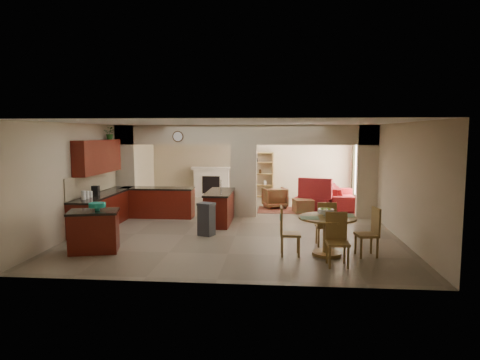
# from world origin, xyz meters

# --- Properties ---
(floor) EXTENTS (10.00, 10.00, 0.00)m
(floor) POSITION_xyz_m (0.00, 0.00, 0.00)
(floor) COLOR #746750
(floor) RESTS_ON ground
(ceiling) EXTENTS (10.00, 10.00, 0.00)m
(ceiling) POSITION_xyz_m (0.00, 0.00, 2.80)
(ceiling) COLOR white
(ceiling) RESTS_ON wall_back
(wall_back) EXTENTS (8.00, 0.00, 8.00)m
(wall_back) POSITION_xyz_m (0.00, 5.00, 1.40)
(wall_back) COLOR #C6AF91
(wall_back) RESTS_ON floor
(wall_front) EXTENTS (8.00, 0.00, 8.00)m
(wall_front) POSITION_xyz_m (0.00, -5.00, 1.40)
(wall_front) COLOR #C6AF91
(wall_front) RESTS_ON floor
(wall_left) EXTENTS (0.00, 10.00, 10.00)m
(wall_left) POSITION_xyz_m (-4.00, 0.00, 1.40)
(wall_left) COLOR #C6AF91
(wall_left) RESTS_ON floor
(wall_right) EXTENTS (0.00, 10.00, 10.00)m
(wall_right) POSITION_xyz_m (4.00, 0.00, 1.40)
(wall_right) COLOR #C6AF91
(wall_right) RESTS_ON floor
(partition_left_pier) EXTENTS (0.60, 0.25, 2.80)m
(partition_left_pier) POSITION_xyz_m (-3.70, 1.00, 1.40)
(partition_left_pier) COLOR #C6AF91
(partition_left_pier) RESTS_ON floor
(partition_center_pier) EXTENTS (0.80, 0.25, 2.20)m
(partition_center_pier) POSITION_xyz_m (0.00, 1.00, 1.10)
(partition_center_pier) COLOR #C6AF91
(partition_center_pier) RESTS_ON floor
(partition_right_pier) EXTENTS (0.60, 0.25, 2.80)m
(partition_right_pier) POSITION_xyz_m (3.70, 1.00, 1.40)
(partition_right_pier) COLOR #C6AF91
(partition_right_pier) RESTS_ON floor
(partition_header) EXTENTS (8.00, 0.25, 0.60)m
(partition_header) POSITION_xyz_m (0.00, 1.00, 2.50)
(partition_header) COLOR #C6AF91
(partition_header) RESTS_ON partition_center_pier
(kitchen_counter) EXTENTS (2.52, 3.29, 1.48)m
(kitchen_counter) POSITION_xyz_m (-3.26, -0.25, 0.46)
(kitchen_counter) COLOR #411007
(kitchen_counter) RESTS_ON floor
(upper_cabinets) EXTENTS (0.35, 2.40, 0.90)m
(upper_cabinets) POSITION_xyz_m (-3.82, -0.80, 1.92)
(upper_cabinets) COLOR #411007
(upper_cabinets) RESTS_ON wall_left
(peninsula) EXTENTS (0.70, 1.85, 0.91)m
(peninsula) POSITION_xyz_m (-0.60, -0.11, 0.46)
(peninsula) COLOR #411007
(peninsula) RESTS_ON floor
(wall_clock) EXTENTS (0.34, 0.03, 0.34)m
(wall_clock) POSITION_xyz_m (-2.00, 0.85, 2.45)
(wall_clock) COLOR #493118
(wall_clock) RESTS_ON partition_header
(rug) EXTENTS (1.60, 1.30, 0.01)m
(rug) POSITION_xyz_m (1.20, 2.10, 0.01)
(rug) COLOR brown
(rug) RESTS_ON floor
(fireplace) EXTENTS (1.60, 0.35, 1.20)m
(fireplace) POSITION_xyz_m (-1.60, 4.83, 0.61)
(fireplace) COLOR #F0E3D0
(fireplace) RESTS_ON floor
(shelving_unit) EXTENTS (1.00, 0.32, 1.80)m
(shelving_unit) POSITION_xyz_m (0.35, 4.82, 0.90)
(shelving_unit) COLOR olive
(shelving_unit) RESTS_ON floor
(window_a) EXTENTS (0.02, 0.90, 1.90)m
(window_a) POSITION_xyz_m (3.97, 2.30, 1.20)
(window_a) COLOR white
(window_a) RESTS_ON wall_right
(window_b) EXTENTS (0.02, 0.90, 1.90)m
(window_b) POSITION_xyz_m (3.97, 4.00, 1.20)
(window_b) COLOR white
(window_b) RESTS_ON wall_right
(glazed_door) EXTENTS (0.02, 0.70, 2.10)m
(glazed_door) POSITION_xyz_m (3.97, 3.15, 1.05)
(glazed_door) COLOR white
(glazed_door) RESTS_ON wall_right
(drape_a_left) EXTENTS (0.10, 0.28, 2.30)m
(drape_a_left) POSITION_xyz_m (3.93, 1.70, 1.20)
(drape_a_left) COLOR #3D2218
(drape_a_left) RESTS_ON wall_right
(drape_a_right) EXTENTS (0.10, 0.28, 2.30)m
(drape_a_right) POSITION_xyz_m (3.93, 2.90, 1.20)
(drape_a_right) COLOR #3D2218
(drape_a_right) RESTS_ON wall_right
(drape_b_left) EXTENTS (0.10, 0.28, 2.30)m
(drape_b_left) POSITION_xyz_m (3.93, 3.40, 1.20)
(drape_b_left) COLOR #3D2218
(drape_b_left) RESTS_ON wall_right
(drape_b_right) EXTENTS (0.10, 0.28, 2.30)m
(drape_b_right) POSITION_xyz_m (3.93, 4.60, 1.20)
(drape_b_right) COLOR #3D2218
(drape_b_right) RESTS_ON wall_right
(ceiling_fan) EXTENTS (1.00, 1.00, 0.10)m
(ceiling_fan) POSITION_xyz_m (1.50, 3.00, 2.56)
(ceiling_fan) COLOR white
(ceiling_fan) RESTS_ON ceiling
(kitchen_island) EXTENTS (1.19, 0.98, 0.90)m
(kitchen_island) POSITION_xyz_m (-2.90, -3.27, 0.45)
(kitchen_island) COLOR #411007
(kitchen_island) RESTS_ON floor
(teal_bowl) EXTENTS (0.36, 0.36, 0.17)m
(teal_bowl) POSITION_xyz_m (-2.82, -3.25, 0.98)
(teal_bowl) COLOR #15967F
(teal_bowl) RESTS_ON kitchen_island
(trash_can) EXTENTS (0.45, 0.42, 0.76)m
(trash_can) POSITION_xyz_m (-0.73, -1.60, 0.38)
(trash_can) COLOR #2B2B2D
(trash_can) RESTS_ON floor
(dining_table) EXTENTS (1.20, 1.20, 0.82)m
(dining_table) POSITION_xyz_m (2.08, -3.10, 0.53)
(dining_table) COLOR olive
(dining_table) RESTS_ON floor
(fruit_bowl) EXTENTS (0.33, 0.33, 0.18)m
(fruit_bowl) POSITION_xyz_m (2.05, -3.07, 0.91)
(fruit_bowl) COLOR #7AB526
(fruit_bowl) RESTS_ON dining_table
(sofa) EXTENTS (2.52, 1.01, 0.73)m
(sofa) POSITION_xyz_m (3.30, 2.97, 0.37)
(sofa) COLOR maroon
(sofa) RESTS_ON floor
(chaise) EXTENTS (1.33, 1.20, 0.44)m
(chaise) POSITION_xyz_m (2.25, 2.29, 0.22)
(chaise) COLOR maroon
(chaise) RESTS_ON floor
(armchair) EXTENTS (0.94, 0.95, 0.70)m
(armchair) POSITION_xyz_m (0.95, 2.55, 0.35)
(armchair) COLOR maroon
(armchair) RESTS_ON floor
(ottoman) EXTENTS (0.70, 0.70, 0.43)m
(ottoman) POSITION_xyz_m (1.86, 1.73, 0.22)
(ottoman) COLOR maroon
(ottoman) RESTS_ON floor
(plant) EXTENTS (0.34, 0.30, 0.35)m
(plant) POSITION_xyz_m (-3.82, 0.08, 2.55)
(plant) COLOR #174913
(plant) RESTS_ON upper_cabinets
(chair_north) EXTENTS (0.44, 0.44, 1.02)m
(chair_north) POSITION_xyz_m (2.13, -2.42, 0.55)
(chair_north) COLOR olive
(chair_north) RESTS_ON floor
(chair_east) EXTENTS (0.48, 0.48, 1.02)m
(chair_east) POSITION_xyz_m (2.98, -3.09, 0.55)
(chair_east) COLOR olive
(chair_east) RESTS_ON floor
(chair_south) EXTENTS (0.44, 0.44, 1.02)m
(chair_south) POSITION_xyz_m (2.19, -3.76, 0.55)
(chair_south) COLOR olive
(chair_south) RESTS_ON floor
(chair_west) EXTENTS (0.44, 0.43, 1.02)m
(chair_west) POSITION_xyz_m (1.23, -3.18, 0.55)
(chair_west) COLOR olive
(chair_west) RESTS_ON floor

